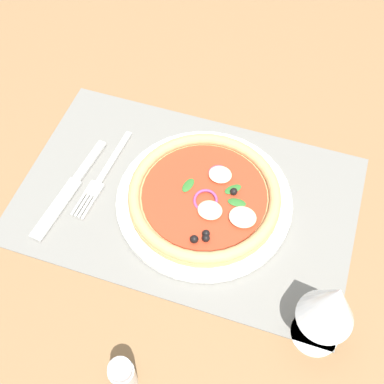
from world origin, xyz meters
The scene contains 8 objects.
ground_plane centered at (0.00, 0.00, -1.20)cm, with size 190.00×140.00×2.40cm, color olive.
placemat centered at (0.00, 0.00, 0.20)cm, with size 51.90×33.31×0.40cm, color slate.
plate centered at (-2.82, -0.26, 0.93)cm, with size 27.06×27.06×1.07cm, color silver.
pizza centered at (-2.93, -0.22, 2.56)cm, with size 23.27×23.27×2.52cm.
fork centered at (14.13, 0.76, 0.62)cm, with size 2.77×18.06×0.44cm.
knife centered at (17.91, 4.32, 0.65)cm, with size 3.86×20.06×0.62cm.
wine_glass centered at (-22.98, 14.88, 10.12)cm, with size 7.20×7.20×14.90cm.
pepper_shaker centered at (-1.46, 28.65, 3.25)cm, with size 3.20×3.20×6.70cm.
Camera 1 is at (-14.47, 41.18, 67.83)cm, focal length 48.25 mm.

